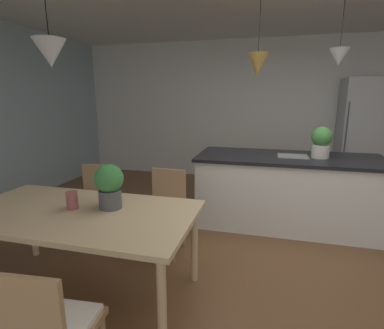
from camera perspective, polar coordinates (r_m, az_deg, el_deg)
name	(u,v)px	position (r m, az deg, el deg)	size (l,w,h in m)	color
ground_plane	(288,269)	(3.19, 18.25, -18.68)	(10.00, 8.40, 0.04)	brown
wall_back_kitchen	(284,112)	(5.99, 17.39, 9.79)	(10.00, 0.12, 2.70)	silver
dining_table	(78,218)	(2.55, -21.38, -9.70)	(1.88, 0.99, 0.74)	#D1B284
chair_far_left	(94,201)	(3.51, -18.58, -6.79)	(0.42, 0.42, 0.87)	#A87F56
chair_far_right	(165,208)	(3.14, -5.30, -8.47)	(0.41, 0.41, 0.87)	#A87F56
kitchen_island	(287,190)	(3.95, 18.03, -4.74)	(2.28, 0.96, 0.91)	silver
refrigerator	(361,136)	(5.83, 30.08, 4.82)	(0.73, 0.67, 1.94)	#B2B5B7
pendant_over_table	(50,53)	(2.54, -25.87, 18.99)	(0.24, 0.24, 0.87)	black
pendant_over_island_main	(258,65)	(3.79, 12.67, 18.38)	(0.26, 0.26, 0.84)	black
pendant_over_island_aux	(339,57)	(3.86, 26.69, 18.20)	(0.22, 0.22, 0.74)	black
potted_plant_on_island	(321,141)	(3.85, 23.86, 4.12)	(0.24, 0.24, 0.38)	beige
potted_plant_on_table	(109,184)	(2.43, -15.79, -3.75)	(0.23, 0.23, 0.36)	#4C4C51
vase_on_dining_table	(72,200)	(2.55, -22.30, -6.46)	(0.09, 0.09, 0.14)	#994C51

